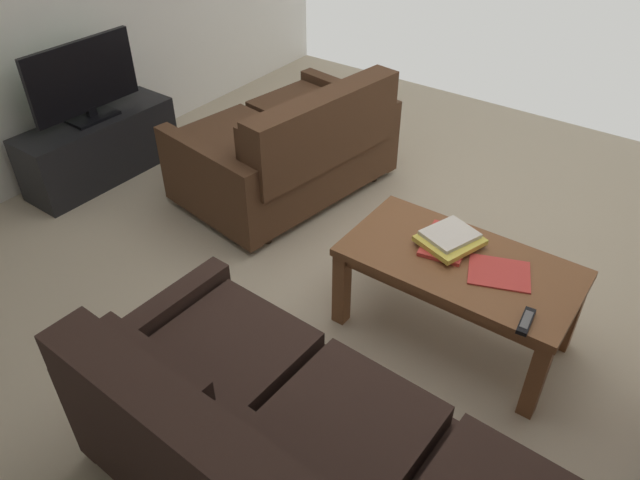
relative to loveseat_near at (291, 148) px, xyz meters
name	(u,v)px	position (x,y,z in m)	size (l,w,h in m)	color
ground_plane	(389,279)	(-1.01, 0.40, -0.35)	(5.13, 5.15, 0.01)	#B7A88E
loveseat_near	(291,148)	(0.00, 0.00, 0.00)	(1.08, 1.48, 0.80)	black
coffee_table	(459,272)	(-1.47, 0.59, 0.06)	(1.09, 0.57, 0.48)	brown
tv_stand	(100,148)	(1.22, 0.60, -0.12)	(0.38, 1.10, 0.45)	black
flat_tv	(83,80)	(1.22, 0.61, 0.37)	(0.21, 0.78, 0.52)	black
book_stack	(449,240)	(-1.37, 0.52, 0.17)	(0.31, 0.34, 0.07)	#C63833
tv_remote	(526,321)	(-1.86, 0.82, 0.15)	(0.06, 0.16, 0.02)	black
loose_magazine	(499,273)	(-1.65, 0.58, 0.14)	(0.22, 0.27, 0.01)	#C63833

